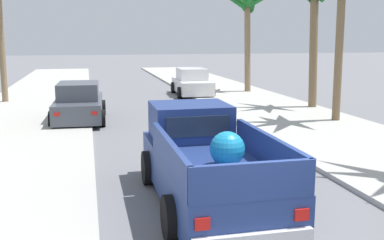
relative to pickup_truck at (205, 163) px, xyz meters
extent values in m
cube|color=#B2AFA8|center=(-4.67, 8.48, -0.72)|extent=(5.02, 60.00, 0.12)
cube|color=#B2AFA8|center=(5.74, 8.48, -0.72)|extent=(5.02, 60.00, 0.12)
cube|color=silver|center=(-3.56, 8.48, -0.73)|extent=(0.16, 60.00, 0.10)
cube|color=silver|center=(4.63, 8.48, -0.73)|extent=(0.16, 60.00, 0.10)
cube|color=navy|center=(0.00, -0.23, -0.18)|extent=(1.94, 5.11, 0.80)
cube|color=navy|center=(0.00, 1.37, 0.62)|extent=(1.73, 1.51, 0.80)
cube|color=#283342|center=(0.00, 0.61, 0.64)|extent=(1.38, 0.07, 0.44)
cube|color=#283342|center=(0.01, 2.13, 0.64)|extent=(1.46, 0.07, 0.48)
cube|color=navy|center=(-0.92, -1.08, 0.50)|extent=(0.12, 3.30, 0.56)
cube|color=navy|center=(0.90, -1.09, 0.50)|extent=(0.12, 3.30, 0.56)
cube|color=navy|center=(-0.02, -2.74, 0.50)|extent=(1.88, 0.11, 0.56)
cube|color=silver|center=(-0.02, -2.83, -0.34)|extent=(1.82, 0.13, 0.20)
cylinder|color=black|center=(-0.98, 1.31, -0.40)|extent=(0.26, 0.76, 0.76)
cylinder|color=black|center=(0.98, 1.30, -0.40)|extent=(0.26, 0.76, 0.76)
cylinder|color=black|center=(-0.99, -1.62, -0.40)|extent=(0.26, 0.76, 0.76)
cylinder|color=black|center=(0.97, -1.63, -0.40)|extent=(0.26, 0.76, 0.76)
cube|color=red|center=(-0.77, -2.79, -0.04)|extent=(0.22, 0.04, 0.18)
cube|color=red|center=(0.73, -2.80, -0.04)|extent=(0.22, 0.04, 0.18)
sphere|color=#198CBF|center=(0.15, -1.00, 0.53)|extent=(0.64, 0.64, 0.64)
cube|color=#474C56|center=(-2.62, 9.65, -0.25)|extent=(1.94, 4.27, 0.72)
cube|color=#474C56|center=(-2.62, 9.55, 0.43)|extent=(1.61, 2.16, 0.64)
cube|color=#283342|center=(-2.58, 10.52, 0.41)|extent=(1.37, 0.14, 0.52)
cube|color=#283342|center=(-2.66, 8.58, 0.41)|extent=(1.34, 0.14, 0.50)
cylinder|color=black|center=(-3.46, 10.99, -0.46)|extent=(0.25, 0.65, 0.64)
cylinder|color=black|center=(-1.66, 10.91, -0.46)|extent=(0.25, 0.65, 0.64)
cylinder|color=black|center=(-3.57, 8.39, -0.46)|extent=(0.25, 0.65, 0.64)
cylinder|color=black|center=(-1.77, 8.31, -0.46)|extent=(0.25, 0.65, 0.64)
cube|color=red|center=(-3.34, 7.57, -0.14)|extent=(0.20, 0.05, 0.12)
cube|color=white|center=(-3.14, 11.78, -0.18)|extent=(0.20, 0.05, 0.10)
cube|color=red|center=(-2.07, 7.51, -0.14)|extent=(0.20, 0.05, 0.12)
cube|color=white|center=(-1.91, 11.73, -0.18)|extent=(0.20, 0.05, 0.10)
cube|color=silver|center=(3.53, 16.42, -0.25)|extent=(1.96, 4.28, 0.72)
cube|color=silver|center=(3.53, 16.52, 0.43)|extent=(1.62, 2.17, 0.64)
cube|color=#283342|center=(3.49, 15.55, 0.41)|extent=(1.37, 0.15, 0.52)
cube|color=#283342|center=(3.58, 17.49, 0.41)|extent=(1.34, 0.15, 0.50)
cylinder|color=black|center=(4.37, 15.07, -0.46)|extent=(0.25, 0.65, 0.64)
cylinder|color=black|center=(2.56, 15.16, -0.46)|extent=(0.25, 0.65, 0.64)
cylinder|color=black|center=(4.49, 17.67, -0.46)|extent=(0.25, 0.65, 0.64)
cylinder|color=black|center=(2.69, 17.76, -0.46)|extent=(0.25, 0.65, 0.64)
cube|color=red|center=(4.27, 18.49, -0.14)|extent=(0.20, 0.05, 0.12)
cube|color=white|center=(4.04, 14.28, -0.18)|extent=(0.20, 0.05, 0.10)
cube|color=red|center=(3.00, 18.56, -0.14)|extent=(0.20, 0.05, 0.12)
cube|color=white|center=(2.81, 14.34, -0.18)|extent=(0.20, 0.05, 0.10)
cylinder|color=brown|center=(7.81, 10.42, 2.16)|extent=(0.37, 0.71, 5.89)
cylinder|color=#846B4C|center=(-6.30, 15.41, 2.82)|extent=(0.29, 0.60, 7.21)
cylinder|color=#846B4C|center=(6.96, 16.81, 2.12)|extent=(0.35, 0.78, 5.83)
cone|color=#196023|center=(7.57, 17.56, 4.62)|extent=(1.66, 1.85, 1.51)
cone|color=#196023|center=(6.59, 17.71, 4.67)|extent=(1.25, 2.04, 1.42)
cylinder|color=brown|center=(7.08, 7.04, 2.35)|extent=(0.30, 0.41, 6.27)
camera|label=1|loc=(-2.23, -8.48, 2.52)|focal=42.12mm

